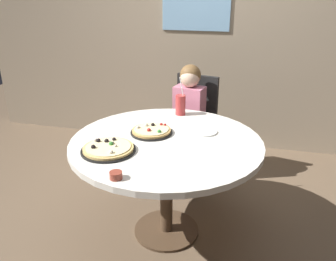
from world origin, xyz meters
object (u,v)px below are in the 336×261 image
(dining_table, at_px, (166,152))
(pizza_veggie, at_px, (151,131))
(sauce_bowl, at_px, (116,175))
(plate_small, at_px, (204,132))
(chair_wooden, at_px, (193,121))
(soda_cup, at_px, (180,105))
(diner_child, at_px, (185,132))
(pizza_cheese, at_px, (108,149))

(dining_table, xyz_separation_m, pizza_veggie, (-0.13, 0.09, 0.11))
(sauce_bowl, relative_size, plate_small, 0.39)
(chair_wooden, relative_size, soda_cup, 3.10)
(sauce_bowl, bearing_deg, diner_child, 84.65)
(soda_cup, relative_size, plate_small, 1.70)
(dining_table, distance_m, diner_child, 0.80)
(sauce_bowl, bearing_deg, dining_table, 75.72)
(pizza_cheese, relative_size, soda_cup, 1.12)
(diner_child, height_order, sauce_bowl, diner_child)
(pizza_veggie, xyz_separation_m, sauce_bowl, (-0.01, -0.64, 0.00))
(pizza_veggie, height_order, sauce_bowl, pizza_veggie)
(diner_child, height_order, plate_small, diner_child)
(dining_table, xyz_separation_m, chair_wooden, (0.02, 0.96, -0.13))
(diner_child, height_order, soda_cup, diner_child)
(pizza_veggie, height_order, plate_small, pizza_veggie)
(diner_child, relative_size, sauce_bowl, 15.46)
(pizza_veggie, xyz_separation_m, pizza_cheese, (-0.18, -0.34, 0.00))
(sauce_bowl, bearing_deg, pizza_veggie, 89.09)
(soda_cup, bearing_deg, diner_child, 90.93)
(diner_child, bearing_deg, pizza_cheese, -106.15)
(soda_cup, relative_size, sauce_bowl, 4.38)
(pizza_veggie, distance_m, sauce_bowl, 0.65)
(dining_table, height_order, diner_child, diner_child)
(soda_cup, bearing_deg, sauce_bowl, -96.87)
(plate_small, bearing_deg, diner_child, 112.90)
(diner_child, height_order, pizza_cheese, diner_child)
(soda_cup, height_order, plate_small, soda_cup)
(chair_wooden, xyz_separation_m, pizza_cheese, (-0.33, -1.20, 0.24))
(diner_child, height_order, pizza_veggie, diner_child)
(pizza_veggie, bearing_deg, sauce_bowl, -90.91)
(pizza_cheese, bearing_deg, chair_wooden, 74.58)
(plate_small, bearing_deg, chair_wooden, 105.45)
(pizza_veggie, relative_size, pizza_cheese, 0.86)
(chair_wooden, bearing_deg, diner_child, -101.13)
(soda_cup, bearing_deg, pizza_cheese, -111.52)
(chair_wooden, bearing_deg, soda_cup, -94.02)
(chair_wooden, bearing_deg, sauce_bowl, -96.04)
(pizza_veggie, relative_size, soda_cup, 0.96)
(pizza_cheese, bearing_deg, pizza_veggie, 61.86)
(chair_wooden, height_order, soda_cup, soda_cup)
(pizza_cheese, bearing_deg, sauce_bowl, -60.46)
(sauce_bowl, bearing_deg, plate_small, 63.78)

